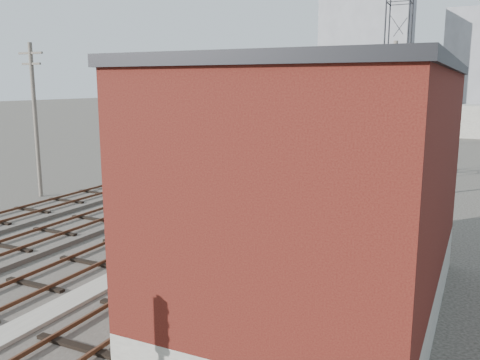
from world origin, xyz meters
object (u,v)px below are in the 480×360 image
Objects in this scene: car_grey at (250,141)px; car_silver at (219,145)px; switch_stand at (151,191)px; car_red at (218,137)px; site_trailer at (246,144)px.

car_silver is at bearing 163.54° from car_grey.
switch_stand is 0.28× the size of car_grey.
switch_stand is 0.26× the size of car_red.
switch_stand is 18.63m from site_trailer.
switch_stand is 0.19× the size of site_trailer.
car_grey is (0.85, 5.57, -0.12)m from car_silver.
car_red is (-9.87, 26.67, 0.21)m from switch_stand.
car_silver reaches higher than switch_stand.
site_trailer reaches higher than car_grey.
car_red is at bearing 71.35° from car_grey.
switch_stand is 21.25m from car_silver.
car_red is (-7.33, 8.23, -0.44)m from site_trailer.
car_red reaches higher than car_grey.
car_red reaches higher than switch_stand.
car_red is at bearing 112.68° from switch_stand.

